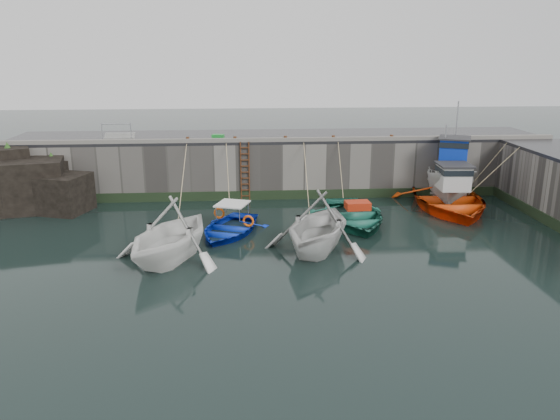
{
  "coord_description": "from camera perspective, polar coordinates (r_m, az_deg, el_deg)",
  "views": [
    {
      "loc": [
        -2.21,
        -18.82,
        7.79
      ],
      "look_at": [
        -0.56,
        3.76,
        1.2
      ],
      "focal_mm": 35.0,
      "sensor_mm": 36.0,
      "label": 1
    }
  ],
  "objects": [
    {
      "name": "boat_near_blacktrim",
      "position": [
        22.4,
        3.93,
        -4.16
      ],
      "size": [
        6.24,
        6.59,
        2.74
      ],
      "primitive_type": "imported",
      "rotation": [
        0.0,
        0.0,
        -0.43
      ],
      "color": "silver",
      "rests_on": "ground"
    },
    {
      "name": "boat_near_white",
      "position": [
        21.76,
        -11.31,
        -5.08
      ],
      "size": [
        6.23,
        6.61,
        2.76
      ],
      "primitive_type": "imported",
      "rotation": [
        0.0,
        0.0,
        -0.41
      ],
      "color": "white",
      "rests_on": "ground"
    },
    {
      "name": "bollard_a",
      "position": [
        29.55,
        -9.62,
        7.26
      ],
      "size": [
        0.18,
        0.18,
        0.28
      ],
      "primitive_type": "cylinder",
      "color": "#3F1E0F",
      "rests_on": "road_back"
    },
    {
      "name": "railing",
      "position": [
        31.09,
        -16.41,
        7.39
      ],
      "size": [
        1.6,
        1.05,
        1.0
      ],
      "color": "#A5A8AD",
      "rests_on": "road_back"
    },
    {
      "name": "boat_near_blue_rope",
      "position": [
        28.38,
        -5.21,
        0.23
      ],
      "size": [
        0.04,
        4.02,
        3.1
      ],
      "primitive_type": null,
      "color": "tan",
      "rests_on": "ground"
    },
    {
      "name": "bollard_c",
      "position": [
        29.51,
        0.57,
        7.48
      ],
      "size": [
        0.18,
        0.18,
        0.28
      ],
      "primitive_type": "cylinder",
      "color": "#3F1E0F",
      "rests_on": "road_back"
    },
    {
      "name": "boat_near_navy_rope",
      "position": [
        29.42,
        6.26,
        0.77
      ],
      "size": [
        0.04,
        3.21,
        3.1
      ],
      "primitive_type": null,
      "color": "tan",
      "rests_on": "ground"
    },
    {
      "name": "bollard_e",
      "position": [
        30.54,
        11.57,
        7.45
      ],
      "size": [
        0.18,
        0.18,
        0.28
      ],
      "primitive_type": "cylinder",
      "color": "#3F1E0F",
      "rests_on": "road_back"
    },
    {
      "name": "algae_back",
      "position": [
        29.83,
        0.21,
        1.59
      ],
      "size": [
        30.0,
        0.08,
        0.5
      ],
      "primitive_type": "cube",
      "color": "black",
      "rests_on": "ground"
    },
    {
      "name": "boat_far_white",
      "position": [
        31.16,
        17.46,
        3.03
      ],
      "size": [
        4.86,
        7.06,
        5.55
      ],
      "rotation": [
        0.0,
        0.0,
        -0.4
      ],
      "color": "silver",
      "rests_on": "ground"
    },
    {
      "name": "ladder",
      "position": [
        29.39,
        -3.68,
        4.02
      ],
      "size": [
        0.51,
        0.08,
        3.2
      ],
      "color": "#3F1E0F",
      "rests_on": "ground"
    },
    {
      "name": "road_back",
      "position": [
        31.75,
        -0.13,
        7.7
      ],
      "size": [
        30.0,
        5.0,
        0.16
      ],
      "primitive_type": "cube",
      "color": "black",
      "rests_on": "quay_back"
    },
    {
      "name": "ground",
      "position": [
        20.49,
        2.35,
        -6.13
      ],
      "size": [
        120.0,
        120.0,
        0.0
      ],
      "primitive_type": "plane",
      "color": "black",
      "rests_on": "ground"
    },
    {
      "name": "boat_far_orange",
      "position": [
        29.4,
        17.11,
        1.12
      ],
      "size": [
        5.68,
        7.62,
        4.51
      ],
      "rotation": [
        0.0,
        0.0,
        -0.07
      ],
      "color": "#E7410C",
      "rests_on": "ground"
    },
    {
      "name": "fish_crate",
      "position": [
        30.23,
        -6.49,
        7.59
      ],
      "size": [
        0.7,
        0.51,
        0.28
      ],
      "primitive_type": "cube",
      "rotation": [
        0.0,
        0.0,
        -0.18
      ],
      "color": "#198B2A",
      "rests_on": "road_back"
    },
    {
      "name": "bollard_d",
      "position": [
        29.84,
        5.59,
        7.5
      ],
      "size": [
        0.18,
        0.18,
        0.28
      ],
      "primitive_type": "cylinder",
      "color": "#3F1E0F",
      "rests_on": "road_back"
    },
    {
      "name": "boat_near_blue",
      "position": [
        24.53,
        -5.34,
        -2.36
      ],
      "size": [
        4.5,
        5.26,
        0.92
      ],
      "primitive_type": "imported",
      "rotation": [
        0.0,
        0.0,
        -0.34
      ],
      "color": "#0D30CA",
      "rests_on": "ground"
    },
    {
      "name": "boat_near_blacktrim_rope",
      "position": [
        27.36,
        2.4,
        -0.33
      ],
      "size": [
        0.04,
        6.12,
        3.1
      ],
      "primitive_type": null,
      "color": "tan",
      "rests_on": "ground"
    },
    {
      "name": "boat_near_white_rope",
      "position": [
        27.02,
        -9.92,
        -0.78
      ],
      "size": [
        0.04,
        6.72,
        3.1
      ],
      "primitive_type": null,
      "color": "tan",
      "rests_on": "ground"
    },
    {
      "name": "kerb_back",
      "position": [
        29.4,
        0.19,
        7.37
      ],
      "size": [
        30.0,
        0.3,
        0.2
      ],
      "primitive_type": "cube",
      "color": "slate",
      "rests_on": "road_back"
    },
    {
      "name": "quay_back",
      "position": [
        32.02,
        -0.13,
        4.9
      ],
      "size": [
        30.0,
        5.0,
        3.0
      ],
      "primitive_type": "cube",
      "color": "slate",
      "rests_on": "ground"
    },
    {
      "name": "boat_near_navy",
      "position": [
        26.18,
        7.59,
        -1.23
      ],
      "size": [
        4.22,
        5.76,
        1.16
      ],
      "primitive_type": "imported",
      "rotation": [
        0.0,
        0.0,
        0.04
      ],
      "color": "#1C6350",
      "rests_on": "ground"
    },
    {
      "name": "rock_outcrop",
      "position": [
        30.62,
        -24.55,
        2.43
      ],
      "size": [
        5.85,
        4.24,
        3.41
      ],
      "color": "black",
      "rests_on": "ground"
    },
    {
      "name": "bollard_b",
      "position": [
        29.41,
        -4.73,
        7.4
      ],
      "size": [
        0.18,
        0.18,
        0.28
      ],
      "primitive_type": "cylinder",
      "color": "#3F1E0F",
      "rests_on": "road_back"
    }
  ]
}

